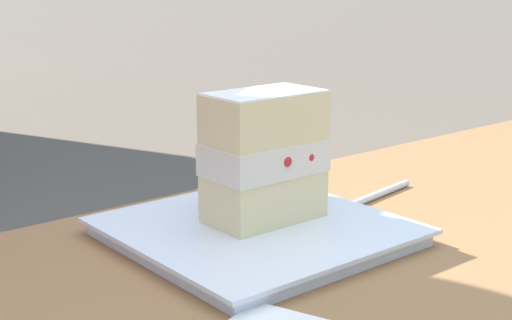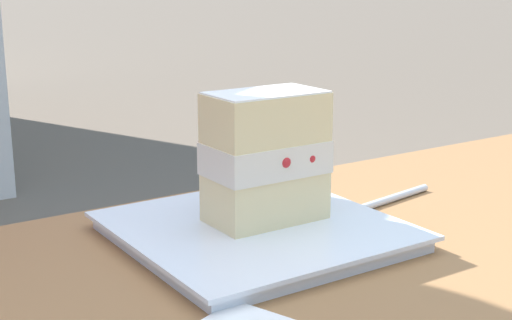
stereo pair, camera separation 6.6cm
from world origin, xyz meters
name	(u,v)px [view 1 (the left image)]	position (x,y,z in m)	size (l,w,h in m)	color
dessert_plate	(256,231)	(-0.06, 0.21, 0.75)	(0.24, 0.24, 0.02)	white
cake_slice	(264,157)	(-0.05, 0.22, 0.81)	(0.11, 0.07, 0.12)	beige
dessert_fork	(360,202)	(0.09, 0.22, 0.74)	(0.17, 0.04, 0.01)	silver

